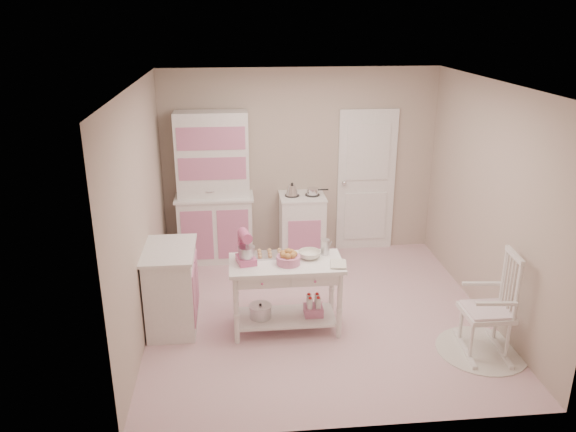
# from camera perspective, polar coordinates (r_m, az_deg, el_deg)

# --- Properties ---
(room_shell) EXTENTS (3.84, 3.84, 2.62)m
(room_shell) POSITION_cam_1_polar(r_m,az_deg,el_deg) (5.95, 3.38, 4.06)
(room_shell) COLOR #D18291
(room_shell) RESTS_ON ground
(door) EXTENTS (0.82, 0.05, 2.04)m
(door) POSITION_cam_1_polar(r_m,az_deg,el_deg) (8.06, 7.95, 3.55)
(door) COLOR white
(door) RESTS_ON ground
(hutch) EXTENTS (1.06, 0.50, 2.08)m
(hutch) POSITION_cam_1_polar(r_m,az_deg,el_deg) (7.65, -7.55, 2.81)
(hutch) COLOR white
(hutch) RESTS_ON ground
(stove) EXTENTS (0.62, 0.57, 0.92)m
(stove) POSITION_cam_1_polar(r_m,az_deg,el_deg) (7.84, 1.43, -1.07)
(stove) COLOR white
(stove) RESTS_ON ground
(base_cabinet) EXTENTS (0.54, 0.84, 0.92)m
(base_cabinet) POSITION_cam_1_polar(r_m,az_deg,el_deg) (6.27, -11.72, -7.15)
(base_cabinet) COLOR white
(base_cabinet) RESTS_ON ground
(lace_rug) EXTENTS (0.92, 0.92, 0.01)m
(lace_rug) POSITION_cam_1_polar(r_m,az_deg,el_deg) (6.26, 19.03, -12.74)
(lace_rug) COLOR white
(lace_rug) RESTS_ON ground
(rocking_chair) EXTENTS (0.54, 0.76, 1.10)m
(rocking_chair) POSITION_cam_1_polar(r_m,az_deg,el_deg) (5.99, 19.62, -8.34)
(rocking_chair) COLOR white
(rocking_chair) RESTS_ON ground
(work_table) EXTENTS (1.20, 0.60, 0.80)m
(work_table) POSITION_cam_1_polar(r_m,az_deg,el_deg) (6.11, -0.19, -8.10)
(work_table) COLOR white
(work_table) RESTS_ON ground
(stand_mixer) EXTENTS (0.26, 0.32, 0.34)m
(stand_mixer) POSITION_cam_1_polar(r_m,az_deg,el_deg) (5.86, -4.32, -3.25)
(stand_mixer) COLOR #D4598F
(stand_mixer) RESTS_ON work_table
(cookie_tray) EXTENTS (0.34, 0.24, 0.02)m
(cookie_tray) POSITION_cam_1_polar(r_m,az_deg,el_deg) (6.08, -1.77, -3.97)
(cookie_tray) COLOR silver
(cookie_tray) RESTS_ON work_table
(bread_basket) EXTENTS (0.25, 0.25, 0.09)m
(bread_basket) POSITION_cam_1_polar(r_m,az_deg,el_deg) (5.87, 0.04, -4.48)
(bread_basket) COLOR #CF779E
(bread_basket) RESTS_ON work_table
(mixing_bowl) EXTENTS (0.24, 0.24, 0.08)m
(mixing_bowl) POSITION_cam_1_polar(r_m,az_deg,el_deg) (6.02, 2.20, -3.94)
(mixing_bowl) COLOR silver
(mixing_bowl) RESTS_ON work_table
(metal_pitcher) EXTENTS (0.10, 0.10, 0.17)m
(metal_pitcher) POSITION_cam_1_polar(r_m,az_deg,el_deg) (6.10, 3.79, -3.16)
(metal_pitcher) COLOR silver
(metal_pitcher) RESTS_ON work_table
(recipe_book) EXTENTS (0.20, 0.25, 0.02)m
(recipe_book) POSITION_cam_1_polar(r_m,az_deg,el_deg) (5.87, 4.30, -4.89)
(recipe_book) COLOR silver
(recipe_book) RESTS_ON work_table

